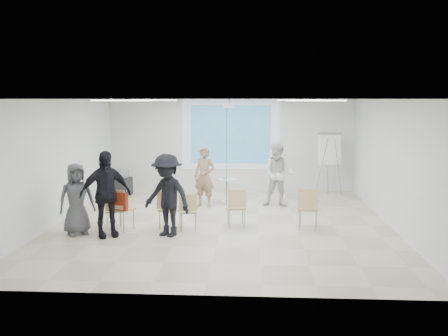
# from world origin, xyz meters

# --- Properties ---
(floor) EXTENTS (8.00, 9.00, 0.10)m
(floor) POSITION_xyz_m (0.00, 0.00, -0.05)
(floor) COLOR beige
(floor) RESTS_ON ground
(ceiling) EXTENTS (8.00, 9.00, 0.10)m
(ceiling) POSITION_xyz_m (0.00, 0.00, 3.05)
(ceiling) COLOR white
(ceiling) RESTS_ON wall_back
(wall_back) EXTENTS (8.00, 0.10, 3.00)m
(wall_back) POSITION_xyz_m (0.00, 4.55, 1.50)
(wall_back) COLOR silver
(wall_back) RESTS_ON floor
(wall_left) EXTENTS (0.10, 9.00, 3.00)m
(wall_left) POSITION_xyz_m (-4.05, 0.00, 1.50)
(wall_left) COLOR silver
(wall_left) RESTS_ON floor
(wall_right) EXTENTS (0.10, 9.00, 3.00)m
(wall_right) POSITION_xyz_m (4.05, 0.00, 1.50)
(wall_right) COLOR silver
(wall_right) RESTS_ON floor
(projection_halo) EXTENTS (3.20, 0.01, 2.30)m
(projection_halo) POSITION_xyz_m (0.00, 4.49, 1.85)
(projection_halo) COLOR silver
(projection_halo) RESTS_ON wall_back
(projection_image) EXTENTS (2.60, 0.01, 1.90)m
(projection_image) POSITION_xyz_m (0.00, 4.47, 1.85)
(projection_image) COLOR teal
(projection_image) RESTS_ON wall_back
(pedestal_table) EXTENTS (0.62, 0.62, 0.71)m
(pedestal_table) POSITION_xyz_m (-0.00, 2.51, 0.39)
(pedestal_table) COLOR white
(pedestal_table) RESTS_ON floor
(player_left) EXTENTS (0.82, 0.68, 1.92)m
(player_left) POSITION_xyz_m (-0.61, 1.89, 0.96)
(player_left) COLOR #A08162
(player_left) RESTS_ON floor
(player_right) EXTENTS (1.07, 0.90, 2.02)m
(player_right) POSITION_xyz_m (1.45, 2.04, 1.01)
(player_right) COLOR white
(player_right) RESTS_ON floor
(controller_left) EXTENTS (0.08, 0.14, 0.04)m
(controller_left) POSITION_xyz_m (-0.43, 2.14, 1.26)
(controller_left) COLOR silver
(controller_left) RESTS_ON player_left
(controller_right) EXTENTS (0.06, 0.14, 0.04)m
(controller_right) POSITION_xyz_m (1.27, 2.29, 1.36)
(controller_right) COLOR white
(controller_right) RESTS_ON player_right
(chair_far_left) EXTENTS (0.48, 0.50, 0.81)m
(chair_far_left) POSITION_xyz_m (-2.50, -0.60, 0.48)
(chair_far_left) COLOR tan
(chair_far_left) RESTS_ON floor
(chair_left_mid) EXTENTS (0.61, 0.63, 0.98)m
(chair_left_mid) POSITION_xyz_m (-2.29, -0.83, 0.58)
(chair_left_mid) COLOR #D0B778
(chair_left_mid) RESTS_ON floor
(chair_left_inner) EXTENTS (0.56, 0.57, 0.90)m
(chair_left_inner) POSITION_xyz_m (-1.21, -0.64, 0.53)
(chair_left_inner) COLOR tan
(chair_left_inner) RESTS_ON floor
(chair_center) EXTENTS (0.44, 0.47, 0.86)m
(chair_center) POSITION_xyz_m (-0.73, -0.70, 0.51)
(chair_center) COLOR tan
(chair_center) RESTS_ON floor
(chair_right_inner) EXTENTS (0.49, 0.52, 0.92)m
(chair_right_inner) POSITION_xyz_m (0.36, -0.37, 0.55)
(chair_right_inner) COLOR tan
(chair_right_inner) RESTS_ON floor
(chair_right_far) EXTENTS (0.53, 0.56, 0.98)m
(chair_right_far) POSITION_xyz_m (2.01, -0.51, 0.58)
(chair_right_far) COLOR tan
(chair_right_far) RESTS_ON floor
(red_jacket) EXTENTS (0.43, 0.26, 0.41)m
(red_jacket) POSITION_xyz_m (-2.26, -0.97, 0.72)
(red_jacket) COLOR #A42E14
(red_jacket) RESTS_ON chair_left_mid
(laptop) EXTENTS (0.39, 0.34, 0.03)m
(laptop) POSITION_xyz_m (-1.18, -0.54, 0.48)
(laptop) COLOR black
(laptop) RESTS_ON chair_left_inner
(audience_left) EXTENTS (1.48, 1.31, 2.18)m
(audience_left) POSITION_xyz_m (-2.47, -1.31, 1.09)
(audience_left) COLOR black
(audience_left) RESTS_ON floor
(audience_mid) EXTENTS (1.52, 1.28, 2.06)m
(audience_mid) POSITION_xyz_m (-1.13, -1.19, 1.03)
(audience_mid) COLOR black
(audience_mid) RESTS_ON floor
(audience_outer) EXTENTS (1.05, 0.95, 1.79)m
(audience_outer) POSITION_xyz_m (-3.17, -1.16, 0.90)
(audience_outer) COLOR #545459
(audience_outer) RESTS_ON floor
(flipchart_easel) EXTENTS (0.85, 0.64, 1.97)m
(flipchart_easel) POSITION_xyz_m (3.12, 3.83, 1.45)
(flipchart_easel) COLOR #93959B
(flipchart_easel) RESTS_ON floor
(av_cart) EXTENTS (0.65, 0.58, 0.82)m
(av_cart) POSITION_xyz_m (-3.37, 3.39, 0.38)
(av_cart) COLOR black
(av_cart) RESTS_ON floor
(ceiling_projector) EXTENTS (0.30, 0.25, 3.00)m
(ceiling_projector) POSITION_xyz_m (0.10, 1.49, 2.69)
(ceiling_projector) COLOR white
(ceiling_projector) RESTS_ON ceiling
(fluor_panel_nw) EXTENTS (1.20, 0.30, 0.02)m
(fluor_panel_nw) POSITION_xyz_m (-2.00, 2.00, 2.97)
(fluor_panel_nw) COLOR white
(fluor_panel_nw) RESTS_ON ceiling
(fluor_panel_ne) EXTENTS (1.20, 0.30, 0.02)m
(fluor_panel_ne) POSITION_xyz_m (2.00, 2.00, 2.97)
(fluor_panel_ne) COLOR white
(fluor_panel_ne) RESTS_ON ceiling
(fluor_panel_sw) EXTENTS (1.20, 0.30, 0.02)m
(fluor_panel_sw) POSITION_xyz_m (-2.00, -1.50, 2.97)
(fluor_panel_sw) COLOR white
(fluor_panel_sw) RESTS_ON ceiling
(fluor_panel_se) EXTENTS (1.20, 0.30, 0.02)m
(fluor_panel_se) POSITION_xyz_m (2.00, -1.50, 2.97)
(fluor_panel_se) COLOR white
(fluor_panel_se) RESTS_ON ceiling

